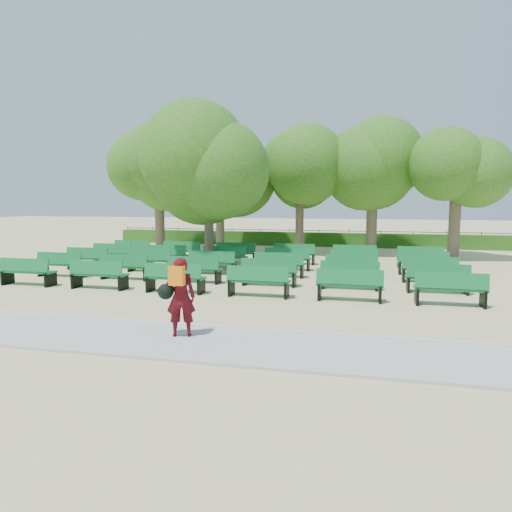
# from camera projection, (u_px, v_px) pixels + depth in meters

# --- Properties ---
(ground) EXTENTS (120.00, 120.00, 0.00)m
(ground) POSITION_uv_depth(u_px,v_px,m) (253.00, 282.00, 16.78)
(ground) COLOR #C8B985
(paving) EXTENTS (30.00, 2.20, 0.06)m
(paving) POSITION_uv_depth(u_px,v_px,m) (171.00, 341.00, 9.62)
(paving) COLOR #B0B0AB
(paving) RESTS_ON ground
(curb) EXTENTS (30.00, 0.12, 0.10)m
(curb) POSITION_uv_depth(u_px,v_px,m) (191.00, 326.00, 10.73)
(curb) COLOR silver
(curb) RESTS_ON ground
(hedge) EXTENTS (26.00, 0.70, 0.90)m
(hedge) POSITION_uv_depth(u_px,v_px,m) (303.00, 239.00, 30.25)
(hedge) COLOR #295D18
(hedge) RESTS_ON ground
(fence) EXTENTS (26.00, 0.10, 1.02)m
(fence) POSITION_uv_depth(u_px,v_px,m) (303.00, 245.00, 30.69)
(fence) COLOR black
(fence) RESTS_ON ground
(tree_line) EXTENTS (21.80, 6.80, 7.04)m
(tree_line) POSITION_uv_depth(u_px,v_px,m) (294.00, 252.00, 26.44)
(tree_line) COLOR #38701E
(tree_line) RESTS_ON ground
(bench_array) EXTENTS (1.96, 0.64, 1.23)m
(bench_array) POSITION_uv_depth(u_px,v_px,m) (246.00, 273.00, 18.25)
(bench_array) COLOR #136D33
(bench_array) RESTS_ON ground
(tree_among) EXTENTS (4.52, 4.52, 6.15)m
(tree_among) POSITION_uv_depth(u_px,v_px,m) (208.00, 174.00, 19.34)
(tree_among) COLOR brown
(tree_among) RESTS_ON ground
(person) EXTENTS (0.86, 0.58, 1.72)m
(person) POSITION_uv_depth(u_px,v_px,m) (179.00, 296.00, 9.80)
(person) COLOR #45090F
(person) RESTS_ON ground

